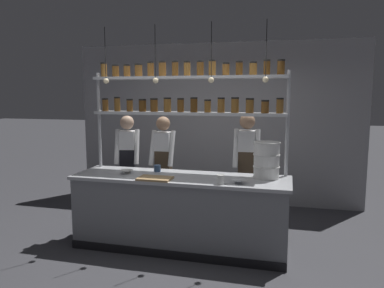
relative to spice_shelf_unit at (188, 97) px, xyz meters
name	(u,v)px	position (x,y,z in m)	size (l,w,h in m)	color
ground_plane	(181,247)	(-0.01, -0.33, -1.89)	(40.00, 40.00, 0.00)	#3D3D42
back_wall	(215,123)	(-0.01, 1.86, -0.48)	(5.09, 0.12, 2.81)	#939399
prep_counter	(180,212)	(-0.01, -0.33, -1.43)	(2.69, 0.76, 0.92)	gray
spice_shelf_unit	(188,97)	(0.00, 0.00, 0.00)	(2.58, 0.28, 2.35)	#B7BABF
chef_left	(128,162)	(-1.03, 0.38, -0.96)	(0.41, 0.34, 1.62)	black
chef_center	(163,163)	(-0.48, 0.42, -0.97)	(0.36, 0.29, 1.61)	black
chef_right	(246,165)	(0.73, 0.40, -0.93)	(0.37, 0.30, 1.67)	black
container_stack	(266,160)	(1.03, -0.17, -0.75)	(0.32, 0.32, 0.44)	white
cutting_board	(155,178)	(-0.25, -0.58, -0.96)	(0.40, 0.26, 0.02)	#A88456
prep_bowl_near_left	(127,172)	(-0.71, -0.36, -0.95)	(0.17, 0.17, 0.05)	silver
prep_bowl_center_front	(238,181)	(0.74, -0.52, -0.94)	(0.17, 0.17, 0.05)	silver
serving_cup_front	(221,179)	(0.55, -0.61, -0.91)	(0.09, 0.09, 0.11)	silver
serving_cup_by_board	(157,168)	(-0.38, -0.14, -0.92)	(0.09, 0.09, 0.08)	#334C70
pendant_light_row	(182,77)	(0.02, -0.33, 0.24)	(2.05, 0.07, 0.70)	black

